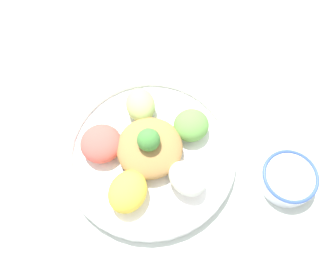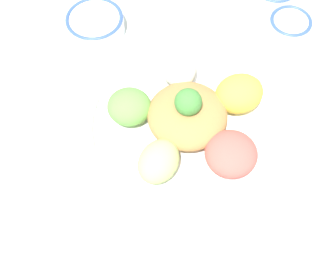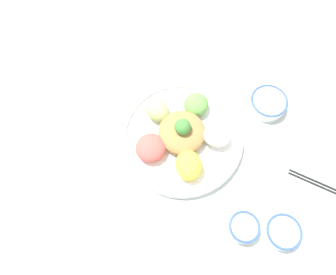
# 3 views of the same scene
# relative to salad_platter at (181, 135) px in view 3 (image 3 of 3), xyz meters

# --- Properties ---
(ground_plane) EXTENTS (2.40, 2.40, 0.00)m
(ground_plane) POSITION_rel_salad_platter_xyz_m (0.02, -0.03, -0.03)
(ground_plane) COLOR silver
(salad_platter) EXTENTS (0.38, 0.38, 0.11)m
(salad_platter) POSITION_rel_salad_platter_xyz_m (0.00, 0.00, 0.00)
(salad_platter) COLOR white
(salad_platter) RESTS_ON ground_plane
(sauce_bowl_red) EXTENTS (0.12, 0.12, 0.04)m
(sauce_bowl_red) POSITION_rel_salad_platter_xyz_m (0.25, 0.16, -0.01)
(sauce_bowl_red) COLOR white
(sauce_bowl_red) RESTS_ON ground_plane
(rice_bowl_blue) EXTENTS (0.09, 0.09, 0.04)m
(rice_bowl_blue) POSITION_rel_salad_platter_xyz_m (0.21, -0.23, -0.00)
(rice_bowl_blue) COLOR white
(rice_bowl_blue) RESTS_ON ground_plane
(sauce_bowl_dark) EXTENTS (0.10, 0.10, 0.03)m
(sauce_bowl_dark) POSITION_rel_salad_platter_xyz_m (0.31, -0.22, -0.01)
(sauce_bowl_dark) COLOR white
(sauce_bowl_dark) RESTS_ON ground_plane
(chopsticks_pair_near) EXTENTS (0.24, 0.08, 0.01)m
(chopsticks_pair_near) POSITION_rel_salad_platter_xyz_m (0.45, -0.08, -0.03)
(chopsticks_pair_near) COLOR black
(chopsticks_pair_near) RESTS_ON ground_plane
(serving_spoon_main) EXTENTS (0.12, 0.07, 0.01)m
(serving_spoon_main) POSITION_rel_salad_platter_xyz_m (-0.31, 0.04, -0.03)
(serving_spoon_main) COLOR white
(serving_spoon_main) RESTS_ON ground_plane
(serving_spoon_extra) EXTENTS (0.05, 0.14, 0.01)m
(serving_spoon_extra) POSITION_rel_salad_platter_xyz_m (0.11, 0.25, -0.03)
(serving_spoon_extra) COLOR white
(serving_spoon_extra) RESTS_ON ground_plane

